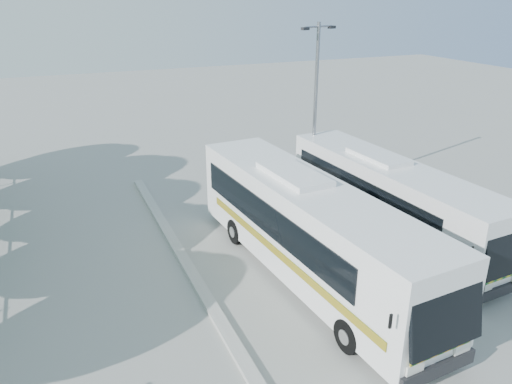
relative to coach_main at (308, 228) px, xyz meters
name	(u,v)px	position (x,y,z in m)	size (l,w,h in m)	color
ground	(255,264)	(-1.34, 1.43, -1.83)	(100.00, 100.00, 0.00)	#969691
kerb_divider	(178,250)	(-3.64, 3.43, -1.76)	(0.40, 16.00, 0.15)	#B2B2AD
coach_main	(308,228)	(0.00, 0.00, 0.00)	(3.34, 12.20, 3.34)	white
coach_adjacent	(390,198)	(4.46, 1.46, -0.18)	(2.88, 10.98, 3.02)	white
lamppost	(315,105)	(3.80, 6.50, 2.58)	(1.93, 0.68, 7.99)	gray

